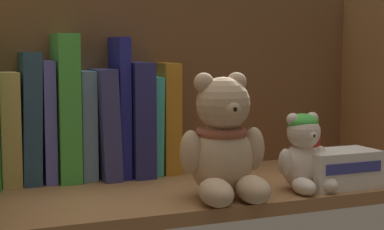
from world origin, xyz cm
name	(u,v)px	position (x,y,z in cm)	size (l,w,h in cm)	color
shelf_board	(211,190)	(0.00, 0.00, 1.00)	(71.55, 29.86, 2.00)	olive
shelf_back_panel	(176,86)	(0.00, 15.53, 16.88)	(73.95, 1.20, 33.77)	brown
book_1	(8,128)	(-29.95, 12.86, 10.99)	(3.07, 9.01, 17.99)	tan
book_2	(29,118)	(-26.64, 12.86, 12.54)	(2.90, 9.51, 21.09)	navy
book_3	(46,121)	(-23.92, 12.86, 11.88)	(1.91, 9.35, 19.75)	#5458BF
book_4	(64,107)	(-20.91, 12.86, 14.03)	(3.47, 10.92, 24.05)	green
book_5	(84,125)	(-17.62, 12.86, 11.00)	(2.47, 9.09, 18.00)	#688FB3
book_6	(102,123)	(-14.59, 12.86, 11.16)	(2.95, 13.16, 18.32)	navy
book_7	(117,107)	(-11.85, 12.86, 13.79)	(1.90, 10.68, 23.57)	navy
book_8	(134,118)	(-8.78, 12.86, 11.69)	(3.60, 12.80, 19.39)	navy
book_9	(151,125)	(-5.82, 12.86, 10.43)	(1.70, 9.30, 16.85)	#44CBBA
book_10	(165,117)	(-3.17, 12.86, 11.60)	(2.96, 9.22, 19.20)	#BA7D22
teddy_bear_larger	(224,145)	(-2.39, -9.45, 9.79)	(13.29, 13.48, 18.24)	tan
teddy_bear_smaller	(304,154)	(11.24, -9.47, 7.65)	(8.69, 8.81, 11.92)	beige
pillar_candle	(306,150)	(19.40, 2.55, 5.97)	(5.09, 5.09, 7.93)	#C63833
small_product_box	(340,169)	(17.52, -10.00, 4.93)	(11.80, 7.16, 5.85)	silver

